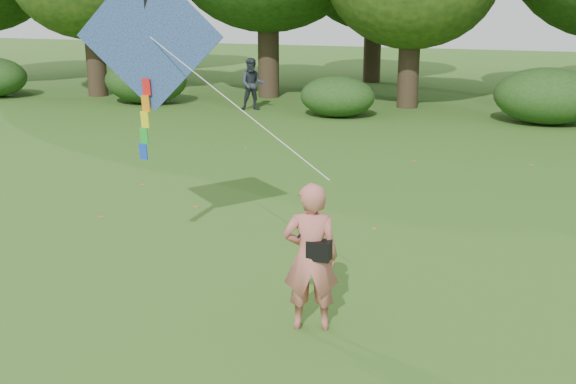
% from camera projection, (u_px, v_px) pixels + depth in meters
% --- Properties ---
extents(ground, '(100.00, 100.00, 0.00)m').
position_uv_depth(ground, '(297.00, 358.00, 8.78)').
color(ground, '#265114').
rests_on(ground, ground).
extents(man_kite_flyer, '(0.83, 0.67, 1.99)m').
position_uv_depth(man_kite_flyer, '(311.00, 257.00, 9.31)').
color(man_kite_flyer, '#CA695F').
rests_on(man_kite_flyer, ground).
extents(bystander_left, '(1.13, 1.01, 1.92)m').
position_uv_depth(bystander_left, '(252.00, 84.00, 26.76)').
color(bystander_left, '#292E37').
rests_on(bystander_left, ground).
extents(crossbody_bag, '(0.43, 0.20, 0.75)m').
position_uv_depth(crossbody_bag, '(319.00, 249.00, 9.22)').
color(crossbody_bag, black).
rests_on(crossbody_bag, ground).
extents(flying_kite, '(4.49, 1.83, 3.12)m').
position_uv_depth(flying_kite, '(149.00, 39.00, 10.98)').
color(flying_kite, '#253EA1').
rests_on(flying_kite, ground).
extents(shrub_band, '(39.15, 3.22, 1.88)m').
position_uv_depth(shrub_band, '(433.00, 95.00, 24.84)').
color(shrub_band, '#264919').
rests_on(shrub_band, ground).
extents(fallen_leaves, '(10.94, 13.60, 0.01)m').
position_uv_depth(fallen_leaves, '(344.00, 212.00, 14.57)').
color(fallen_leaves, olive).
rests_on(fallen_leaves, ground).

